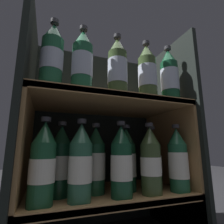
# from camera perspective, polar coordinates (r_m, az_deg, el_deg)

# --- Properties ---
(fridge_back_wall) EXTENTS (0.67, 0.02, 0.87)m
(fridge_back_wall) POSITION_cam_1_polar(r_m,az_deg,el_deg) (0.93, -5.25, -6.69)
(fridge_back_wall) COLOR black
(fridge_back_wall) RESTS_ON ground_plane
(fridge_side_left) EXTENTS (0.02, 0.40, 0.87)m
(fridge_side_left) POSITION_cam_1_polar(r_m,az_deg,el_deg) (0.71, -27.04, -3.92)
(fridge_side_left) COLOR black
(fridge_side_left) RESTS_ON ground_plane
(fridge_side_right) EXTENTS (0.02, 0.40, 0.87)m
(fridge_side_right) POSITION_cam_1_polar(r_m,az_deg,el_deg) (0.91, 18.53, -6.01)
(fridge_side_right) COLOR black
(fridge_side_right) RESTS_ON ground_plane
(shelf_lower) EXTENTS (0.63, 0.36, 0.19)m
(shelf_lower) POSITION_cam_1_polar(r_m,az_deg,el_deg) (0.76, -1.26, -26.80)
(shelf_lower) COLOR #9E7547
(shelf_lower) RESTS_ON ground_plane
(shelf_upper) EXTENTS (0.63, 0.36, 0.55)m
(shelf_upper) POSITION_cam_1_polar(r_m,az_deg,el_deg) (0.74, -1.27, -8.21)
(shelf_upper) COLOR #9E7547
(shelf_upper) RESTS_ON ground_plane
(bottle_upper_front_0) EXTENTS (0.08, 0.08, 0.26)m
(bottle_upper_front_0) POSITION_cam_1_polar(r_m,az_deg,el_deg) (0.66, -18.99, 16.69)
(bottle_upper_front_0) COLOR #1E5638
(bottle_upper_front_0) RESTS_ON shelf_upper
(bottle_upper_front_1) EXTENTS (0.08, 0.08, 0.26)m
(bottle_upper_front_1) POSITION_cam_1_polar(r_m,az_deg,el_deg) (0.67, -9.67, 15.76)
(bottle_upper_front_1) COLOR #1E5638
(bottle_upper_front_1) RESTS_ON shelf_upper
(bottle_upper_front_2) EXTENTS (0.08, 0.08, 0.26)m
(bottle_upper_front_2) POSITION_cam_1_polar(r_m,az_deg,el_deg) (0.70, 1.51, 14.16)
(bottle_upper_front_2) COLOR #384C28
(bottle_upper_front_2) RESTS_ON shelf_upper
(bottle_upper_front_3) EXTENTS (0.08, 0.08, 0.26)m
(bottle_upper_front_3) POSITION_cam_1_polar(r_m,az_deg,el_deg) (0.76, 11.46, 12.33)
(bottle_upper_front_3) COLOR #384C28
(bottle_upper_front_3) RESTS_ON shelf_upper
(bottle_upper_front_4) EXTENTS (0.08, 0.08, 0.26)m
(bottle_upper_front_4) POSITION_cam_1_polar(r_m,az_deg,el_deg) (0.82, 18.28, 10.82)
(bottle_upper_front_4) COLOR #144228
(bottle_upper_front_4) RESTS_ON shelf_upper
(bottle_lower_front_0) EXTENTS (0.08, 0.08, 0.26)m
(bottle_lower_front_0) POSITION_cam_1_polar(r_m,az_deg,el_deg) (0.59, -21.73, -15.59)
(bottle_lower_front_0) COLOR #194C2D
(bottle_lower_front_0) RESTS_ON shelf_lower
(bottle_lower_front_1) EXTENTS (0.08, 0.08, 0.26)m
(bottle_lower_front_1) POSITION_cam_1_polar(r_m,az_deg,el_deg) (0.60, -10.26, -16.20)
(bottle_lower_front_1) COLOR #285B42
(bottle_lower_front_1) RESTS_ON shelf_lower
(bottle_lower_front_2) EXTENTS (0.08, 0.08, 0.26)m
(bottle_lower_front_2) POSITION_cam_1_polar(r_m,az_deg,el_deg) (0.64, 3.09, -16.08)
(bottle_lower_front_2) COLOR #144228
(bottle_lower_front_2) RESTS_ON shelf_lower
(bottle_lower_front_3) EXTENTS (0.08, 0.08, 0.26)m
(bottle_lower_front_3) POSITION_cam_1_polar(r_m,az_deg,el_deg) (0.70, 12.50, -15.40)
(bottle_lower_front_3) COLOR #384C28
(bottle_lower_front_3) RESTS_ON shelf_lower
(bottle_lower_front_4) EXTENTS (0.08, 0.08, 0.26)m
(bottle_lower_front_4) POSITION_cam_1_polar(r_m,az_deg,el_deg) (0.77, 20.78, -14.69)
(bottle_lower_front_4) COLOR #1E5638
(bottle_lower_front_4) RESTS_ON shelf_lower
(bottle_lower_back_0) EXTENTS (0.08, 0.08, 0.26)m
(bottle_lower_back_0) POSITION_cam_1_polar(r_m,az_deg,el_deg) (0.68, -16.56, -15.38)
(bottle_lower_back_0) COLOR #144228
(bottle_lower_back_0) RESTS_ON shelf_lower
(bottle_lower_back_1) EXTENTS (0.08, 0.08, 0.26)m
(bottle_lower_back_1) POSITION_cam_1_polar(r_m,az_deg,el_deg) (0.70, -5.47, -15.75)
(bottle_lower_back_1) COLOR #194C2D
(bottle_lower_back_1) RESTS_ON shelf_lower
(bottle_lower_back_2) EXTENTS (0.08, 0.08, 0.26)m
(bottle_lower_back_2) POSITION_cam_1_polar(r_m,az_deg,el_deg) (0.74, 4.81, -15.49)
(bottle_lower_back_2) COLOR #194C2D
(bottle_lower_back_2) RESTS_ON shelf_lower
(bottle_lower_back_3) EXTENTS (0.08, 0.08, 0.26)m
(bottle_lower_back_3) POSITION_cam_1_polar(r_m,az_deg,el_deg) (0.80, 13.11, -14.88)
(bottle_lower_back_3) COLOR #384C28
(bottle_lower_back_3) RESTS_ON shelf_lower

